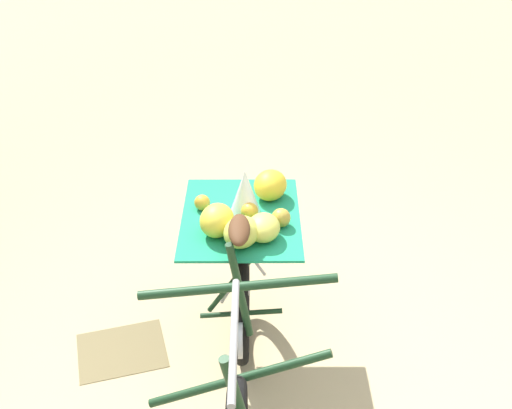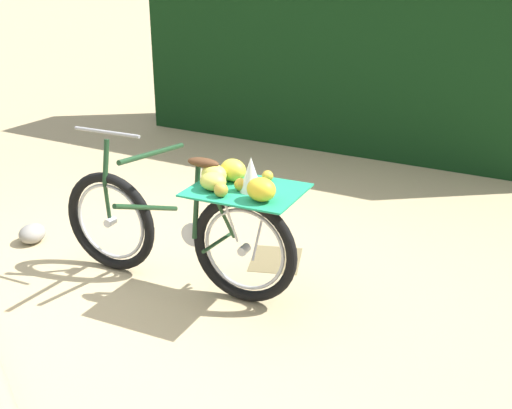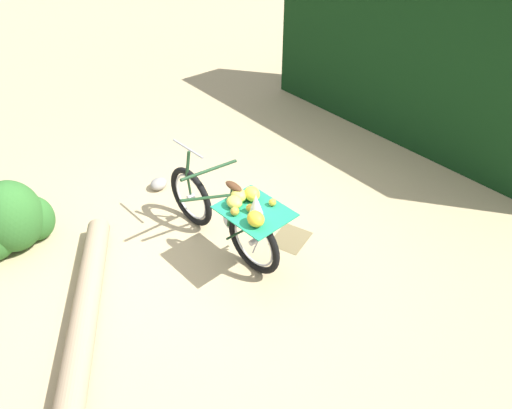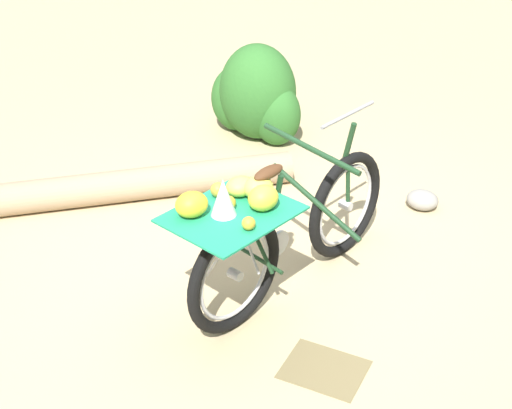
% 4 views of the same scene
% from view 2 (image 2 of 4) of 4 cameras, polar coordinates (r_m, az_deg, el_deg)
% --- Properties ---
extents(ground_plane, '(60.00, 60.00, 0.00)m').
position_cam_2_polar(ground_plane, '(4.35, -8.78, -7.76)').
color(ground_plane, tan).
extents(foliage_hedge, '(2.55, 4.98, 2.44)m').
position_cam_2_polar(foliage_hedge, '(7.43, 8.58, 14.56)').
color(foliage_hedge, black).
rests_on(foliage_hedge, ground_plane).
extents(bicycle, '(0.90, 1.79, 1.03)m').
position_cam_2_polar(bicycle, '(4.15, -6.11, -1.53)').
color(bicycle, black).
rests_on(bicycle, ground_plane).
extents(path_stone, '(0.23, 0.20, 0.15)m').
position_cam_2_polar(path_stone, '(5.27, -19.56, -2.48)').
color(path_stone, gray).
rests_on(path_stone, ground_plane).
extents(leaf_litter_patch, '(0.44, 0.36, 0.01)m').
position_cam_2_polar(leaf_litter_patch, '(4.71, 1.80, -4.97)').
color(leaf_litter_patch, olive).
rests_on(leaf_litter_patch, ground_plane).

